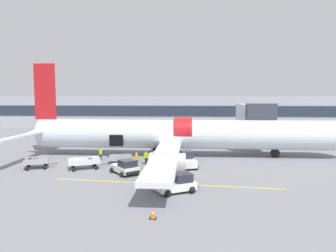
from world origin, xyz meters
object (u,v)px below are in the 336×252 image
baggage_tug_mid (178,184)px  ground_crew_supervisor (137,159)px  baggage_cart_loading (122,159)px  baggage_cart_empty (37,163)px  baggage_tug_lead (187,161)px  ground_crew_loader_a (146,157)px  baggage_cart_queued (86,163)px  ground_crew_driver (100,154)px  baggage_tug_rear (125,168)px  ground_crew_loader_b (154,158)px  airplane (179,135)px

baggage_tug_mid → ground_crew_supervisor: ground_crew_supervisor is taller
baggage_cart_loading → baggage_cart_empty: size_ratio=1.05×
baggage_tug_lead → ground_crew_loader_a: (-4.58, 1.04, 0.11)m
baggage_cart_empty → baggage_cart_queued: bearing=1.0°
baggage_tug_lead → ground_crew_driver: baggage_tug_lead is taller
baggage_cart_queued → ground_crew_driver: bearing=85.3°
baggage_cart_queued → baggage_cart_empty: size_ratio=1.19×
baggage_tug_rear → ground_crew_supervisor: size_ratio=2.20×
ground_crew_loader_b → ground_crew_driver: (-6.67, 2.31, -0.03)m
baggage_tug_lead → baggage_tug_mid: (-0.71, -8.39, -0.07)m
baggage_tug_mid → baggage_cart_loading: bearing=124.1°
baggage_cart_loading → ground_crew_driver: bearing=156.4°
ground_crew_loader_a → baggage_cart_empty: bearing=-167.5°
airplane → ground_crew_loader_a: 6.47m
baggage_tug_mid → baggage_cart_queued: baggage_tug_mid is taller
ground_crew_loader_b → ground_crew_supervisor: bearing=-159.7°
baggage_cart_queued → baggage_cart_empty: (-5.20, -0.09, -0.02)m
baggage_cart_empty → ground_crew_driver: ground_crew_driver is taller
airplane → baggage_cart_queued: airplane is taller
baggage_tug_lead → baggage_cart_queued: size_ratio=0.81×
baggage_tug_rear → ground_crew_loader_b: 4.39m
baggage_cart_queued → ground_crew_loader_a: bearing=21.6°
ground_crew_loader_a → ground_crew_supervisor: ground_crew_supervisor is taller
baggage_cart_queued → ground_crew_loader_a: 6.51m
baggage_tug_rear → ground_crew_supervisor: bearing=78.8°
baggage_cart_loading → baggage_tug_rear: bearing=-73.4°
baggage_tug_rear → baggage_cart_loading: 4.94m
baggage_cart_loading → baggage_cart_queued: 4.33m
baggage_tug_mid → ground_crew_supervisor: (-4.74, 8.22, 0.18)m
baggage_tug_lead → baggage_cart_queued: bearing=-172.7°
airplane → ground_crew_loader_a: airplane is taller
baggage_tug_lead → ground_crew_loader_b: baggage_tug_lead is taller
airplane → baggage_cart_queued: size_ratio=10.13×
baggage_cart_queued → baggage_cart_loading: bearing=42.7°
airplane → baggage_cart_empty: airplane is taller
ground_crew_loader_a → ground_crew_supervisor: (-0.87, -1.22, 0.00)m
baggage_tug_lead → ground_crew_loader_a: size_ratio=2.07×
ground_crew_driver → ground_crew_loader_b: bearing=-19.1°
airplane → baggage_cart_queued: (-9.50, -7.54, -2.14)m
ground_crew_loader_a → ground_crew_loader_b: bearing=-29.4°
airplane → baggage_tug_mid: 14.73m
airplane → ground_crew_driver: airplane is taller
baggage_cart_loading → baggage_cart_queued: baggage_cart_queued is taller
baggage_cart_queued → ground_crew_supervisor: bearing=12.9°
ground_crew_loader_a → ground_crew_driver: 5.98m
ground_crew_loader_b → baggage_cart_queued: bearing=-165.1°
baggage_tug_mid → ground_crew_driver: bearing=130.5°
baggage_tug_rear → ground_crew_driver: 7.33m
ground_crew_driver → baggage_tug_lead: bearing=-15.3°
ground_crew_driver → ground_crew_loader_a: bearing=-17.2°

